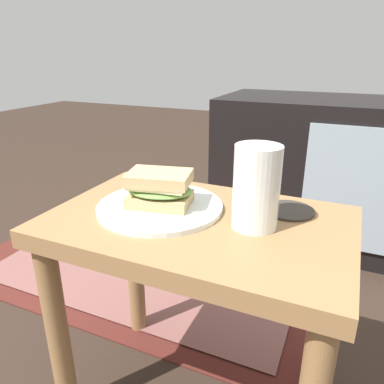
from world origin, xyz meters
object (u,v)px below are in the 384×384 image
at_px(tv_cabinet, 340,173).
at_px(plate, 160,207).
at_px(sandwich_front, 159,189).
at_px(coaster, 289,210).
at_px(beer_glass, 256,189).

distance_m(tv_cabinet, plate, 1.00).
xyz_separation_m(plate, sandwich_front, (-0.00, 0.00, 0.04)).
distance_m(sandwich_front, coaster, 0.25).
height_order(plate, beer_glass, beer_glass).
bearing_deg(beer_glass, sandwich_front, -179.36).
relative_size(plate, sandwich_front, 1.72).
bearing_deg(tv_cabinet, plate, -107.70).
height_order(tv_cabinet, coaster, tv_cabinet).
xyz_separation_m(plate, coaster, (0.23, 0.09, -0.00)).
bearing_deg(coaster, sandwich_front, -158.85).
relative_size(plate, beer_glass, 1.68).
bearing_deg(tv_cabinet, coaster, -94.40).
distance_m(tv_cabinet, sandwich_front, 1.01).
distance_m(tv_cabinet, coaster, 0.87).
bearing_deg(sandwich_front, tv_cabinet, 72.30).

